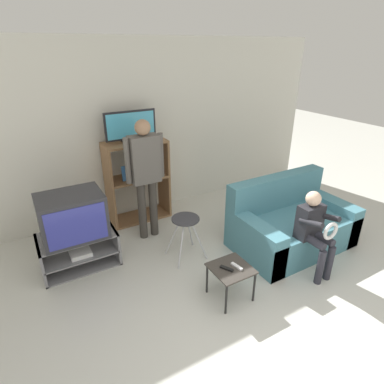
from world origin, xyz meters
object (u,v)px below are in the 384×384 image
(television_main, at_px, (72,216))
(couch, at_px, (290,225))
(snack_table, at_px, (231,272))
(person_seated_child, at_px, (315,227))
(remote_control_black, at_px, (227,268))
(person_standing_adult, at_px, (145,169))
(tv_stand, at_px, (79,250))
(folding_stool, at_px, (186,225))
(television_flat, at_px, (131,127))
(remote_control_white, at_px, (237,266))
(media_shelf, at_px, (137,181))

(television_main, distance_m, couch, 2.75)
(snack_table, bearing_deg, person_seated_child, -5.45)
(snack_table, distance_m, remote_control_black, 0.08)
(couch, bearing_deg, person_seated_child, -112.02)
(television_main, relative_size, remote_control_black, 4.95)
(person_standing_adult, bearing_deg, tv_stand, -168.39)
(television_main, bearing_deg, tv_stand, 60.79)
(person_standing_adult, bearing_deg, person_seated_child, -51.27)
(remote_control_black, bearing_deg, folding_stool, 61.69)
(folding_stool, bearing_deg, couch, -17.86)
(television_main, bearing_deg, folding_stool, -21.42)
(person_seated_child, bearing_deg, person_standing_adult, 128.73)
(television_flat, relative_size, person_seated_child, 0.73)
(television_flat, bearing_deg, person_standing_adult, -94.34)
(tv_stand, distance_m, person_standing_adult, 1.29)
(tv_stand, relative_size, person_standing_adult, 0.54)
(tv_stand, bearing_deg, remote_control_white, -46.38)
(tv_stand, relative_size, remote_control_white, 6.17)
(tv_stand, height_order, television_main, television_main)
(media_shelf, distance_m, couch, 2.27)
(television_main, xyz_separation_m, media_shelf, (1.08, 0.77, -0.07))
(media_shelf, distance_m, snack_table, 2.15)
(folding_stool, xyz_separation_m, remote_control_white, (0.11, -0.89, -0.07))
(media_shelf, bearing_deg, television_main, -144.51)
(folding_stool, xyz_separation_m, couch, (1.35, -0.44, -0.17))
(media_shelf, height_order, person_seated_child, media_shelf)
(tv_stand, distance_m, folding_stool, 1.33)
(folding_stool, distance_m, remote_control_white, 0.90)
(snack_table, bearing_deg, couch, 18.64)
(television_main, bearing_deg, snack_table, -46.61)
(media_shelf, relative_size, person_seated_child, 1.22)
(television_flat, height_order, snack_table, television_flat)
(person_seated_child, bearing_deg, media_shelf, 119.64)
(tv_stand, xyz_separation_m, person_standing_adult, (1.00, 0.21, 0.79))
(television_flat, distance_m, folding_stool, 1.60)
(television_flat, bearing_deg, remote_control_black, -85.45)
(couch, bearing_deg, television_flat, 131.79)
(remote_control_white, bearing_deg, television_flat, 88.09)
(media_shelf, xyz_separation_m, couch, (1.48, -1.69, -0.33))
(folding_stool, height_order, couch, couch)
(tv_stand, bearing_deg, couch, -19.97)
(media_shelf, bearing_deg, tv_stand, -144.88)
(snack_table, height_order, person_standing_adult, person_standing_adult)
(media_shelf, xyz_separation_m, snack_table, (0.19, -2.12, -0.30))
(television_flat, height_order, remote_control_black, television_flat)
(person_standing_adult, bearing_deg, snack_table, -80.36)
(television_main, relative_size, folding_stool, 1.27)
(person_standing_adult, bearing_deg, folding_stool, -73.35)
(remote_control_black, distance_m, remote_control_white, 0.11)
(media_shelf, bearing_deg, person_seated_child, -60.36)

